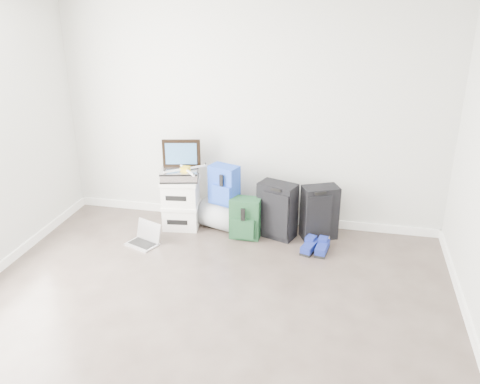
% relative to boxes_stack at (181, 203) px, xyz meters
% --- Properties ---
extents(ground, '(5.00, 5.00, 0.00)m').
position_rel_boxes_stack_xyz_m(ground, '(0.76, -2.13, -0.31)').
color(ground, '#3B302B').
rests_on(ground, ground).
extents(room_envelope, '(4.52, 5.02, 2.71)m').
position_rel_boxes_stack_xyz_m(room_envelope, '(0.76, -2.11, 1.42)').
color(room_envelope, beige).
rests_on(room_envelope, ground).
extents(boxes_stack, '(0.47, 0.40, 0.61)m').
position_rel_boxes_stack_xyz_m(boxes_stack, '(0.00, 0.00, 0.00)').
color(boxes_stack, white).
rests_on(boxes_stack, ground).
extents(briefcase, '(0.48, 0.40, 0.12)m').
position_rel_boxes_stack_xyz_m(briefcase, '(0.00, 0.00, 0.36)').
color(briefcase, '#B2B2B7').
rests_on(briefcase, boxes_stack).
extents(painting, '(0.44, 0.12, 0.33)m').
position_rel_boxes_stack_xyz_m(painting, '(0.00, 0.10, 0.59)').
color(painting, black).
rests_on(painting, briefcase).
extents(drone, '(0.41, 0.41, 0.05)m').
position_rel_boxes_stack_xyz_m(drone, '(0.08, -0.02, 0.45)').
color(drone, gold).
rests_on(drone, briefcase).
extents(duffel_bag, '(0.65, 0.51, 0.35)m').
position_rel_boxes_stack_xyz_m(duffel_bag, '(0.52, 0.05, -0.13)').
color(duffel_bag, gray).
rests_on(duffel_bag, ground).
extents(blue_backpack, '(0.37, 0.33, 0.46)m').
position_rel_boxes_stack_xyz_m(blue_backpack, '(0.52, 0.01, 0.26)').
color(blue_backpack, '#1B46B5').
rests_on(blue_backpack, duffel_bag).
extents(large_suitcase, '(0.47, 0.39, 0.65)m').
position_rel_boxes_stack_xyz_m(large_suitcase, '(1.15, 0.00, 0.02)').
color(large_suitcase, black).
rests_on(large_suitcase, ground).
extents(green_backpack, '(0.34, 0.25, 0.48)m').
position_rel_boxes_stack_xyz_m(green_backpack, '(0.80, -0.11, -0.08)').
color(green_backpack, '#14381C').
rests_on(green_backpack, ground).
extents(carry_on, '(0.45, 0.39, 0.62)m').
position_rel_boxes_stack_xyz_m(carry_on, '(1.62, 0.07, 0.01)').
color(carry_on, black).
rests_on(carry_on, ground).
extents(shoes, '(0.31, 0.32, 0.10)m').
position_rel_boxes_stack_xyz_m(shoes, '(1.63, -0.28, -0.26)').
color(shoes, black).
rests_on(shoes, ground).
extents(rolled_rug, '(0.16, 0.16, 0.49)m').
position_rel_boxes_stack_xyz_m(rolled_rug, '(1.70, 0.08, -0.06)').
color(rolled_rug, tan).
rests_on(rolled_rug, ground).
extents(laptop, '(0.41, 0.35, 0.24)m').
position_rel_boxes_stack_xyz_m(laptop, '(-0.27, -0.49, -0.25)').
color(laptop, silver).
rests_on(laptop, ground).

